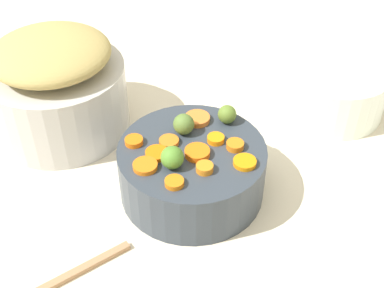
{
  "coord_description": "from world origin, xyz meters",
  "views": [
    {
      "loc": [
        -0.11,
        -0.57,
        0.61
      ],
      "look_at": [
        0.04,
        -0.01,
        0.12
      ],
      "focal_mm": 48.39,
      "sensor_mm": 36.0,
      "label": 1
    }
  ],
  "objects": [
    {
      "name": "tabletop",
      "position": [
        0.0,
        0.0,
        0.01
      ],
      "size": [
        2.4,
        2.4,
        0.02
      ],
      "primitive_type": "cube",
      "color": "beige",
      "rests_on": "ground"
    },
    {
      "name": "serving_bowl_carrots",
      "position": [
        0.04,
        -0.01,
        0.06
      ],
      "size": [
        0.22,
        0.22,
        0.09
      ],
      "primitive_type": "cylinder",
      "color": "#333C48",
      "rests_on": "tabletop"
    },
    {
      "name": "metal_pot",
      "position": [
        -0.15,
        0.2,
        0.08
      ],
      "size": [
        0.24,
        0.24,
        0.12
      ],
      "primitive_type": "cylinder",
      "color": "beige",
      "rests_on": "tabletop"
    },
    {
      "name": "stuffing_mound",
      "position": [
        -0.15,
        0.2,
        0.17
      ],
      "size": [
        0.2,
        0.2,
        0.06
      ],
      "primitive_type": "ellipsoid",
      "color": "tan",
      "rests_on": "metal_pot"
    },
    {
      "name": "carrot_slice_0",
      "position": [
        0.06,
        0.05,
        0.11
      ],
      "size": [
        0.05,
        0.05,
        0.01
      ],
      "primitive_type": "cylinder",
      "rotation": [
        0.0,
        0.0,
        3.6
      ],
      "color": "orange",
      "rests_on": "serving_bowl_carrots"
    },
    {
      "name": "carrot_slice_1",
      "position": [
        0.08,
        -0.01,
        0.11
      ],
      "size": [
        0.03,
        0.03,
        0.01
      ],
      "primitive_type": "cylinder",
      "rotation": [
        0.0,
        0.0,
        5.97
      ],
      "color": "orange",
      "rests_on": "serving_bowl_carrots"
    },
    {
      "name": "carrot_slice_2",
      "position": [
        0.1,
        -0.06,
        0.11
      ],
      "size": [
        0.04,
        0.04,
        0.01
      ],
      "primitive_type": "cylinder",
      "rotation": [
        0.0,
        0.0,
        3.05
      ],
      "color": "orange",
      "rests_on": "serving_bowl_carrots"
    },
    {
      "name": "carrot_slice_3",
      "position": [
        0.1,
        -0.03,
        0.11
      ],
      "size": [
        0.03,
        0.03,
        0.01
      ],
      "primitive_type": "cylinder",
      "rotation": [
        0.0,
        0.0,
        5.06
      ],
      "color": "orange",
      "rests_on": "serving_bowl_carrots"
    },
    {
      "name": "carrot_slice_4",
      "position": [
        -0.04,
        -0.04,
        0.11
      ],
      "size": [
        0.05,
        0.05,
        0.01
      ],
      "primitive_type": "cylinder",
      "rotation": [
        0.0,
        0.0,
        2.56
      ],
      "color": "orange",
      "rests_on": "serving_bowl_carrots"
    },
    {
      "name": "carrot_slice_5",
      "position": [
        -0.02,
        -0.01,
        0.11
      ],
      "size": [
        0.05,
        0.05,
        0.01
      ],
      "primitive_type": "cylinder",
      "rotation": [
        0.0,
        0.0,
        2.03
      ],
      "color": "orange",
      "rests_on": "serving_bowl_carrots"
    },
    {
      "name": "carrot_slice_6",
      "position": [
        0.01,
        0.01,
        0.11
      ],
      "size": [
        0.04,
        0.04,
        0.01
      ],
      "primitive_type": "cylinder",
      "rotation": [
        0.0,
        0.0,
        5.85
      ],
      "color": "orange",
      "rests_on": "serving_bowl_carrots"
    },
    {
      "name": "carrot_slice_7",
      "position": [
        -0.04,
        0.02,
        0.11
      ],
      "size": [
        0.03,
        0.03,
        0.01
      ],
      "primitive_type": "cylinder",
      "rotation": [
        0.0,
        0.0,
        3.02
      ],
      "color": "orange",
      "rests_on": "serving_bowl_carrots"
    },
    {
      "name": "carrot_slice_8",
      "position": [
        0.04,
        -0.03,
        0.11
      ],
      "size": [
        0.04,
        0.04,
        0.01
      ],
      "primitive_type": "cylinder",
      "rotation": [
        0.0,
        0.0,
        6.06
      ],
      "color": "orange",
      "rests_on": "serving_bowl_carrots"
    },
    {
      "name": "carrot_slice_9",
      "position": [
        -0.01,
        -0.08,
        0.11
      ],
      "size": [
        0.04,
        0.04,
        0.01
      ],
      "primitive_type": "cylinder",
      "rotation": [
        0.0,
        0.0,
        5.56
      ],
      "color": "orange",
      "rests_on": "serving_bowl_carrots"
    },
    {
      "name": "carrot_slice_10",
      "position": [
        0.04,
        -0.06,
        0.11
      ],
      "size": [
        0.03,
        0.03,
        0.01
      ],
      "primitive_type": "cylinder",
      "rotation": [
        0.0,
        0.0,
        2.22
      ],
      "color": "orange",
      "rests_on": "serving_bowl_carrots"
    },
    {
      "name": "brussels_sprout_0",
      "position": [
        0.0,
        -0.04,
        0.12
      ],
      "size": [
        0.03,
        0.03,
        0.03
      ],
      "primitive_type": "sphere",
      "color": "#51872D",
      "rests_on": "serving_bowl_carrots"
    },
    {
      "name": "brussels_sprout_1",
      "position": [
        0.03,
        0.03,
        0.12
      ],
      "size": [
        0.03,
        0.03,
        0.03
      ],
      "primitive_type": "sphere",
      "color": "#567634",
      "rests_on": "serving_bowl_carrots"
    },
    {
      "name": "brussels_sprout_2",
      "position": [
        0.11,
        0.04,
        0.12
      ],
      "size": [
        0.03,
        0.03,
        0.03
      ],
      "primitive_type": "sphere",
      "color": "olive",
      "rests_on": "serving_bowl_carrots"
    },
    {
      "name": "casserole_dish",
      "position": [
        0.34,
        0.13,
        0.07
      ],
      "size": [
        0.19,
        0.19,
        0.09
      ],
      "primitive_type": "cylinder",
      "color": "white",
      "rests_on": "tabletop"
    }
  ]
}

